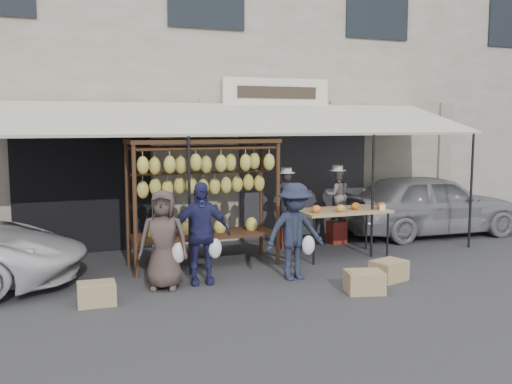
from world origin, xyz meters
TOP-DOWN VIEW (x-y plane):
  - ground_plane at (0.00, 0.00)m, footprint 90.00×90.00m
  - shophouse at (-0.00, 6.50)m, footprint 24.00×6.15m
  - awning at (0.01, 2.28)m, footprint 10.00×2.35m
  - banana_rack at (-0.62, 1.60)m, footprint 2.60×0.90m
  - produce_table at (1.99, 1.34)m, footprint 1.70×0.90m
  - vendor_left at (1.33, 2.47)m, footprint 0.47×0.37m
  - vendor_right at (2.49, 2.47)m, footprint 0.60×0.50m
  - customer_left at (-1.58, 0.48)m, footprint 0.86×0.71m
  - customer_mid at (-0.98, 0.58)m, footprint 0.99×0.52m
  - customer_right at (0.50, 0.26)m, footprint 1.04×0.64m
  - stool_left at (1.33, 2.47)m, footprint 0.38×0.38m
  - stool_right at (2.49, 2.47)m, footprint 0.34×0.34m
  - crate_near_a at (1.15, -0.79)m, footprint 0.63×0.54m
  - crate_near_b at (1.88, -0.35)m, footprint 0.63×0.54m
  - crate_far at (-2.62, 0.06)m, footprint 0.53×0.41m
  - sedan at (4.87, 2.52)m, footprint 4.23×1.90m

SIDE VIEW (x-z plane):
  - ground_plane at x=0.00m, z-range 0.00..0.00m
  - crate_far at x=-2.62m, z-range 0.00..0.31m
  - crate_near_b at x=1.88m, z-range 0.00..0.32m
  - crate_near_a at x=1.15m, z-range 0.00..0.33m
  - stool_left at x=1.33m, z-range 0.00..0.43m
  - stool_right at x=2.49m, z-range 0.00..0.46m
  - sedan at x=4.87m, z-range 0.00..1.41m
  - customer_left at x=-1.58m, z-range 0.00..1.52m
  - customer_right at x=0.50m, z-range 0.00..1.56m
  - customer_mid at x=-0.98m, z-range 0.00..1.60m
  - produce_table at x=1.99m, z-range 0.34..1.38m
  - vendor_left at x=1.33m, z-range 0.43..1.55m
  - vendor_right at x=2.49m, z-range 0.46..1.56m
  - banana_rack at x=-0.62m, z-range 0.45..2.69m
  - awning at x=0.01m, z-range 1.12..4.03m
  - shophouse at x=0.00m, z-range 0.00..7.30m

